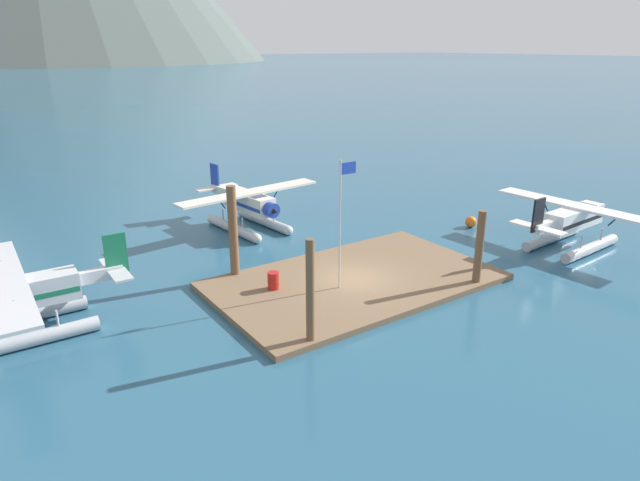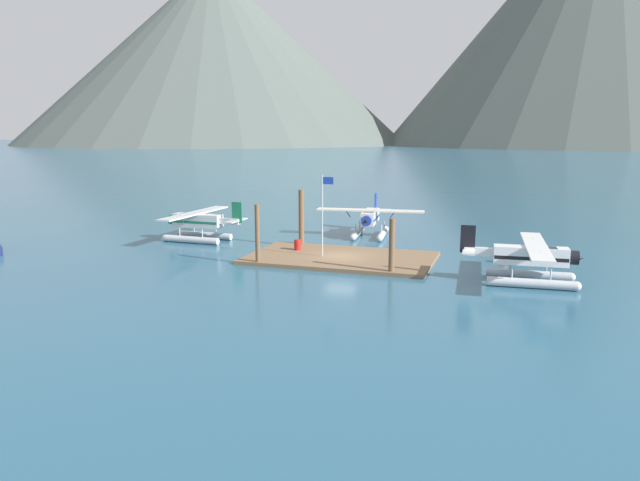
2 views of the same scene
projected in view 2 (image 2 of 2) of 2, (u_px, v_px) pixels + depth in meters
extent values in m
plane|color=#285670|center=(341.00, 260.00, 47.82)|extent=(1200.00, 1200.00, 0.00)
cube|color=brown|center=(341.00, 258.00, 47.79)|extent=(14.72, 8.78, 0.30)
cylinder|color=brown|center=(257.00, 235.00, 45.37)|extent=(0.36, 0.36, 4.73)
cylinder|color=brown|center=(392.00, 247.00, 42.30)|extent=(0.42, 0.42, 4.10)
cylinder|color=brown|center=(301.00, 218.00, 52.75)|extent=(0.48, 0.48, 5.11)
cylinder|color=silver|center=(322.00, 217.00, 47.17)|extent=(0.08, 0.08, 6.42)
cube|color=#1E3DB2|center=(328.00, 181.00, 46.51)|extent=(0.90, 0.03, 0.56)
sphere|color=gold|center=(322.00, 175.00, 46.58)|extent=(0.10, 0.10, 0.10)
cylinder|color=#AD1E19|center=(298.00, 245.00, 50.19)|extent=(0.58, 0.58, 0.88)
torus|color=#AD1E19|center=(298.00, 245.00, 50.19)|extent=(0.62, 0.62, 0.04)
sphere|color=orange|center=(503.00, 258.00, 46.69)|extent=(0.77, 0.77, 0.77)
cone|color=#4C5651|center=(606.00, 13.00, 432.91)|extent=(317.39, 317.39, 190.47)
cone|color=#4C5651|center=(214.00, 55.00, 485.76)|extent=(313.19, 313.19, 142.94)
cylinder|color=#B7BABF|center=(191.00, 240.00, 54.87)|extent=(5.61, 0.77, 0.64)
sphere|color=#B7BABF|center=(165.00, 238.00, 55.80)|extent=(0.64, 0.64, 0.64)
cylinder|color=#B7BABF|center=(205.00, 235.00, 57.19)|extent=(5.61, 0.77, 0.64)
sphere|color=#B7BABF|center=(180.00, 234.00, 58.12)|extent=(0.64, 0.64, 0.64)
cylinder|color=#B7BABF|center=(180.00, 232.00, 55.15)|extent=(0.10, 0.10, 0.70)
cylinder|color=#B7BABF|center=(202.00, 233.00, 54.35)|extent=(0.10, 0.10, 0.70)
cylinder|color=#B7BABF|center=(194.00, 228.00, 57.47)|extent=(0.10, 0.10, 0.70)
cylinder|color=#B7BABF|center=(216.00, 229.00, 56.67)|extent=(0.10, 0.10, 0.70)
cube|color=silver|center=(198.00, 220.00, 55.74)|extent=(4.83, 1.35, 1.20)
cube|color=#196B47|center=(198.00, 221.00, 55.76)|extent=(4.73, 1.37, 0.24)
cube|color=#283347|center=(187.00, 216.00, 56.04)|extent=(1.12, 1.08, 0.56)
cube|color=silver|center=(195.00, 213.00, 55.72)|extent=(1.64, 10.43, 0.14)
cylinder|color=#196B47|center=(182.00, 220.00, 53.74)|extent=(0.09, 0.62, 0.84)
cylinder|color=#196B47|center=(207.00, 214.00, 57.81)|extent=(0.09, 0.62, 0.84)
cylinder|color=#196B47|center=(173.00, 219.00, 56.64)|extent=(0.62, 0.97, 0.96)
cone|color=black|center=(169.00, 219.00, 56.79)|extent=(0.36, 0.37, 0.36)
cube|color=silver|center=(228.00, 221.00, 54.64)|extent=(2.21, 0.49, 0.56)
cube|color=#196B47|center=(237.00, 212.00, 54.19)|extent=(1.00, 0.14, 1.90)
cube|color=silver|center=(236.00, 220.00, 54.36)|extent=(0.87, 3.22, 0.10)
cylinder|color=#B7BABF|center=(528.00, 275.00, 41.46)|extent=(5.63, 0.98, 0.64)
sphere|color=#B7BABF|center=(571.00, 277.00, 40.75)|extent=(0.64, 0.64, 0.64)
cylinder|color=#B7BABF|center=(531.00, 283.00, 39.08)|extent=(5.63, 0.98, 0.64)
sphere|color=#B7BABF|center=(576.00, 286.00, 38.37)|extent=(0.64, 0.64, 0.64)
cylinder|color=#B7BABF|center=(547.00, 266.00, 41.03)|extent=(0.10, 0.10, 0.70)
cylinder|color=#B7BABF|center=(510.00, 264.00, 41.64)|extent=(0.10, 0.10, 0.70)
cylinder|color=#B7BABF|center=(551.00, 275.00, 38.66)|extent=(0.10, 0.10, 0.70)
cylinder|color=#B7BABF|center=(512.00, 272.00, 39.26)|extent=(0.10, 0.10, 0.70)
cube|color=white|center=(531.00, 256.00, 39.98)|extent=(4.87, 1.53, 1.20)
cube|color=black|center=(531.00, 257.00, 39.99)|extent=(4.77, 1.55, 0.24)
cube|color=#283347|center=(548.00, 252.00, 39.64)|extent=(1.16, 1.12, 0.56)
cube|color=white|center=(536.00, 246.00, 39.78)|extent=(2.04, 10.47, 0.14)
cylinder|color=black|center=(533.00, 245.00, 41.93)|extent=(0.12, 0.63, 0.84)
cylinder|color=black|center=(539.00, 258.00, 37.75)|extent=(0.12, 0.63, 0.84)
cylinder|color=black|center=(574.00, 258.00, 39.29)|extent=(0.66, 1.00, 0.96)
cone|color=black|center=(581.00, 258.00, 39.18)|extent=(0.37, 0.38, 0.36)
cube|color=white|center=(481.00, 252.00, 40.78)|extent=(2.22, 0.57, 0.56)
cube|color=black|center=(468.00, 239.00, 40.85)|extent=(1.01, 0.18, 1.90)
cube|color=white|center=(469.00, 250.00, 40.96)|extent=(1.00, 3.24, 0.10)
cylinder|color=#B7BABF|center=(383.00, 234.00, 58.17)|extent=(1.23, 5.64, 0.64)
sphere|color=#B7BABF|center=(379.00, 239.00, 55.48)|extent=(0.64, 0.64, 0.64)
cylinder|color=#B7BABF|center=(357.00, 233.00, 58.69)|extent=(1.23, 5.64, 0.64)
sphere|color=#B7BABF|center=(353.00, 238.00, 56.00)|extent=(0.64, 0.64, 0.64)
cylinder|color=#B7BABF|center=(382.00, 229.00, 56.89)|extent=(0.10, 0.10, 0.70)
cylinder|color=#B7BABF|center=(384.00, 225.00, 59.20)|extent=(0.10, 0.10, 0.70)
cylinder|color=#B7BABF|center=(356.00, 228.00, 57.42)|extent=(0.10, 0.10, 0.70)
cylinder|color=#B7BABF|center=(359.00, 224.00, 59.72)|extent=(0.10, 0.10, 0.70)
cube|color=silver|center=(370.00, 217.00, 58.14)|extent=(1.74, 4.90, 1.20)
cube|color=#1E389E|center=(370.00, 218.00, 58.15)|extent=(1.75, 4.81, 0.24)
cube|color=#283347|center=(369.00, 215.00, 57.04)|extent=(1.17, 1.21, 0.56)
cube|color=silver|center=(370.00, 210.00, 57.73)|extent=(10.49, 2.50, 0.14)
cylinder|color=#1E389E|center=(393.00, 214.00, 57.33)|extent=(0.63, 0.15, 0.84)
cylinder|color=#1E389E|center=(348.00, 213.00, 58.25)|extent=(0.63, 0.15, 0.84)
cylinder|color=#1E389E|center=(367.00, 221.00, 55.54)|extent=(1.02, 0.70, 0.96)
cone|color=black|center=(366.00, 221.00, 55.11)|extent=(0.40, 0.39, 0.36)
cube|color=silver|center=(374.00, 211.00, 61.24)|extent=(0.67, 2.23, 0.56)
cube|color=#1E389E|center=(376.00, 202.00, 61.95)|extent=(0.23, 1.01, 1.90)
cube|color=silver|center=(375.00, 210.00, 61.99)|extent=(3.27, 1.14, 0.10)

